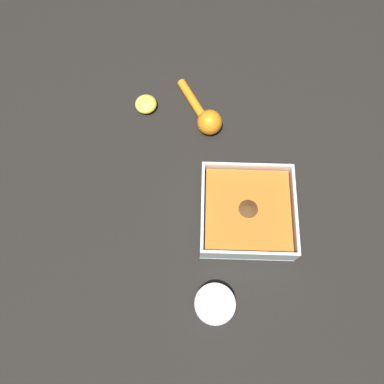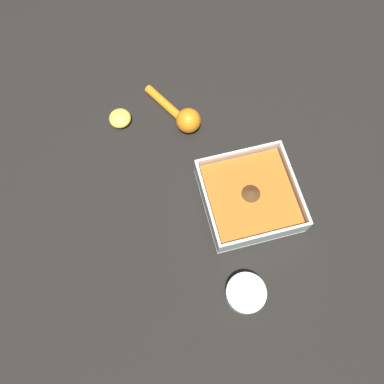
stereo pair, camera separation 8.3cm
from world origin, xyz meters
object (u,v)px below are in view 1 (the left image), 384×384
spice_bowl (215,304)px  lemon_half (146,104)px  lemon_squeezer (206,118)px  square_dish (247,212)px

spice_bowl → lemon_half: spice_bowl is taller
lemon_half → lemon_squeezer: bearing=74.4°
spice_bowl → lemon_squeezer: lemon_squeezer is taller
spice_bowl → square_dish: bearing=160.7°
square_dish → spice_bowl: bearing=-19.3°
square_dish → lemon_half: 0.37m
square_dish → lemon_half: bearing=-138.7°
spice_bowl → lemon_squeezer: (-0.43, -0.02, 0.01)m
lemon_squeezer → lemon_half: 0.16m
square_dish → lemon_half: (-0.28, -0.24, -0.01)m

